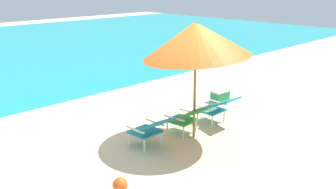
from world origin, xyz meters
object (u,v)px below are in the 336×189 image
(lounge_chair_center, at_px, (189,116))
(cooler_box, at_px, (220,95))
(beach_ball, at_px, (120,185))
(lounge_chair_left, at_px, (151,128))
(beach_umbrella_center, at_px, (196,40))
(lounge_chair_right, at_px, (217,107))

(lounge_chair_center, distance_m, cooler_box, 2.44)
(lounge_chair_center, xyz_separation_m, beach_ball, (-2.35, -0.77, -0.29))
(cooler_box, bearing_deg, beach_ball, -159.78)
(lounge_chair_left, relative_size, lounge_chair_center, 0.96)
(beach_umbrella_center, bearing_deg, lounge_chair_left, 165.53)
(lounge_chair_left, xyz_separation_m, lounge_chair_center, (0.97, -0.07, 0.00))
(lounge_chair_right, height_order, beach_umbrella_center, beach_umbrella_center)
(lounge_chair_center, bearing_deg, lounge_chair_left, 176.14)
(beach_umbrella_center, height_order, beach_ball, beach_umbrella_center)
(beach_umbrella_center, relative_size, cooler_box, 6.09)
(lounge_chair_right, xyz_separation_m, beach_umbrella_center, (-0.93, -0.15, 1.60))
(lounge_chair_left, bearing_deg, beach_ball, -148.97)
(beach_ball, bearing_deg, lounge_chair_left, 31.03)
(lounge_chair_left, bearing_deg, beach_umbrella_center, -14.47)
(lounge_chair_left, bearing_deg, lounge_chair_center, -3.86)
(lounge_chair_left, xyz_separation_m, cooler_box, (3.21, 0.86, -0.24))
(lounge_chair_center, distance_m, lounge_chair_right, 0.91)
(cooler_box, bearing_deg, lounge_chair_left, -165.00)
(lounge_chair_right, xyz_separation_m, beach_ball, (-3.26, -0.73, -0.29))
(beach_umbrella_center, height_order, cooler_box, beach_umbrella_center)
(lounge_chair_right, distance_m, beach_umbrella_center, 1.85)
(lounge_chair_center, height_order, cooler_box, lounge_chair_center)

